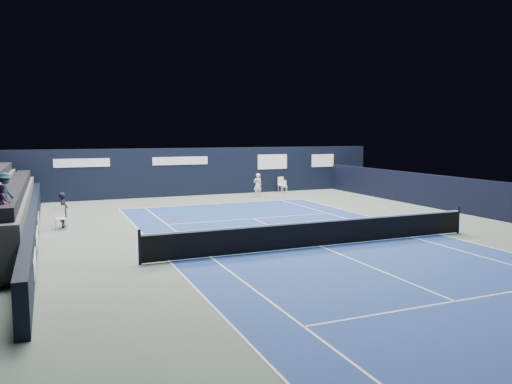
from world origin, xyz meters
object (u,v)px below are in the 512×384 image
(tennis_player, at_px, (258,185))
(tennis_net, at_px, (321,233))
(folding_chair_back_b, at_px, (284,185))
(line_judge_chair, at_px, (60,216))
(folding_chair_back_a, at_px, (281,182))

(tennis_player, bearing_deg, tennis_net, -103.85)
(tennis_net, bearing_deg, tennis_player, 76.15)
(folding_chair_back_b, relative_size, line_judge_chair, 0.84)
(line_judge_chair, xyz_separation_m, tennis_player, (11.95, 6.81, 0.20))
(folding_chair_back_b, distance_m, line_judge_chair, 16.89)
(line_judge_chair, bearing_deg, folding_chair_back_b, 22.61)
(folding_chair_back_b, height_order, line_judge_chair, line_judge_chair)
(folding_chair_back_a, relative_size, line_judge_chair, 1.06)
(folding_chair_back_a, distance_m, line_judge_chair, 16.89)
(folding_chair_back_a, height_order, tennis_player, tennis_player)
(folding_chair_back_a, bearing_deg, folding_chair_back_b, -66.75)
(tennis_net, bearing_deg, line_judge_chair, 140.11)
(folding_chair_back_a, height_order, tennis_net, tennis_net)
(line_judge_chair, bearing_deg, folding_chair_back_a, 23.39)
(folding_chair_back_a, xyz_separation_m, tennis_player, (-2.56, -1.85, 0.06))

